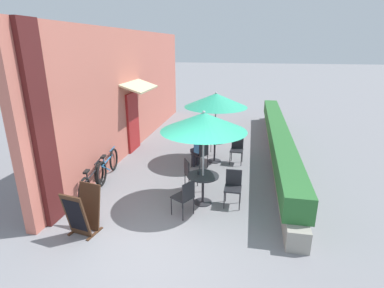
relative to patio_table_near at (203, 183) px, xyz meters
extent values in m
plane|color=gray|center=(-0.71, -1.96, -0.53)|extent=(120.00, 120.00, 0.00)
cube|color=#C66B5B|center=(-3.26, 4.00, 1.57)|extent=(0.24, 11.93, 4.20)
cube|color=#4C1919|center=(-3.08, -1.36, 1.57)|extent=(0.12, 0.56, 4.20)
cube|color=maroon|center=(-3.10, 3.41, 0.52)|extent=(0.08, 0.96, 2.10)
cube|color=beige|center=(-2.79, 3.41, 1.82)|extent=(0.78, 1.80, 0.30)
cube|color=gray|center=(2.04, 3.90, -0.31)|extent=(0.44, 10.93, 0.45)
cube|color=#2D6B33|center=(2.04, 3.90, 0.20)|extent=(0.60, 10.38, 0.56)
cylinder|color=#28282D|center=(0.00, 0.00, -0.52)|extent=(0.44, 0.44, 0.02)
cylinder|color=#28282D|center=(0.00, 0.00, -0.16)|extent=(0.06, 0.06, 0.72)
cylinder|color=#28282D|center=(0.00, 0.00, 0.19)|extent=(0.76, 0.76, 0.02)
cylinder|color=#B7B7BC|center=(0.00, 0.00, 0.58)|extent=(0.04, 0.04, 2.22)
cone|color=#2DAD84|center=(0.00, 0.00, 1.53)|extent=(1.99, 1.99, 0.43)
sphere|color=#B7B7BC|center=(0.00, 0.00, 1.75)|extent=(0.07, 0.07, 0.07)
cube|color=#232328|center=(0.72, -0.01, -0.08)|extent=(0.40, 0.40, 0.04)
cube|color=#232328|center=(0.72, 0.18, 0.13)|extent=(0.38, 0.03, 0.42)
cylinder|color=#232328|center=(0.54, -0.19, -0.31)|extent=(0.02, 0.02, 0.45)
cylinder|color=#232328|center=(0.90, -0.19, -0.31)|extent=(0.02, 0.02, 0.45)
cylinder|color=#232328|center=(0.54, 0.17, -0.31)|extent=(0.02, 0.02, 0.45)
cylinder|color=#232328|center=(0.90, 0.17, -0.31)|extent=(0.02, 0.02, 0.45)
cube|color=#232328|center=(-0.35, 0.63, -0.08)|extent=(0.54, 0.54, 0.04)
cube|color=#232328|center=(-0.51, 0.54, 0.13)|extent=(0.21, 0.35, 0.42)
cylinder|color=#232328|center=(-0.11, 0.56, -0.31)|extent=(0.02, 0.02, 0.45)
cylinder|color=#232328|center=(-0.28, 0.87, -0.31)|extent=(0.02, 0.02, 0.45)
cylinder|color=#232328|center=(-0.42, 0.38, -0.31)|extent=(0.02, 0.02, 0.45)
cylinder|color=#232328|center=(-0.60, 0.70, -0.31)|extent=(0.02, 0.02, 0.45)
cube|color=#232328|center=(-0.37, -0.62, -0.08)|extent=(0.55, 0.55, 0.04)
cube|color=#232328|center=(-0.21, -0.72, 0.13)|extent=(0.22, 0.34, 0.42)
cylinder|color=#232328|center=(-0.43, -0.37, -0.31)|extent=(0.02, 0.02, 0.45)
cylinder|color=#232328|center=(-0.62, -0.68, -0.31)|extent=(0.02, 0.02, 0.45)
cylinder|color=#232328|center=(-0.12, -0.56, -0.31)|extent=(0.02, 0.02, 0.45)
cylinder|color=#232328|center=(-0.31, -0.87, -0.31)|extent=(0.02, 0.02, 0.45)
cylinder|color=#232328|center=(-0.12, 0.06, 0.25)|extent=(0.07, 0.07, 0.09)
cylinder|color=#28282D|center=(-0.05, 2.79, -0.52)|extent=(0.44, 0.44, 0.02)
cylinder|color=#28282D|center=(-0.05, 2.79, -0.16)|extent=(0.06, 0.06, 0.72)
cylinder|color=#28282D|center=(-0.05, 2.79, 0.19)|extent=(0.76, 0.76, 0.02)
cylinder|color=#B7B7BC|center=(-0.05, 2.79, 0.58)|extent=(0.04, 0.04, 2.22)
cone|color=#2DAD84|center=(-0.05, 2.79, 1.53)|extent=(1.99, 1.99, 0.43)
sphere|color=#B7B7BC|center=(-0.05, 2.79, 1.75)|extent=(0.07, 0.07, 0.07)
cube|color=#232328|center=(-0.45, 2.19, -0.08)|extent=(0.55, 0.55, 0.04)
cube|color=#232328|center=(-0.30, 2.09, 0.13)|extent=(0.24, 0.33, 0.42)
cylinder|color=#232328|center=(-0.50, 2.44, -0.31)|extent=(0.02, 0.02, 0.45)
cylinder|color=#232328|center=(-0.70, 2.14, -0.31)|extent=(0.02, 0.02, 0.45)
cylinder|color=#232328|center=(-0.20, 2.24, -0.31)|extent=(0.02, 0.02, 0.45)
cylinder|color=#232328|center=(-0.40, 1.94, -0.31)|extent=(0.02, 0.02, 0.45)
cylinder|color=#23232D|center=(-0.56, 2.35, -0.30)|extent=(0.11, 0.11, 0.47)
cylinder|color=#23232D|center=(-0.65, 2.22, -0.30)|extent=(0.11, 0.11, 0.47)
cube|color=#23232D|center=(-0.53, 2.24, 0.00)|extent=(0.47, 0.45, 0.12)
cube|color=teal|center=(-0.44, 2.18, 0.25)|extent=(0.37, 0.40, 0.50)
sphere|color=#A87556|center=(-0.45, 2.19, 0.62)|extent=(0.20, 0.20, 0.20)
cube|color=#232328|center=(0.67, 2.74, -0.08)|extent=(0.43, 0.43, 0.04)
cube|color=#232328|center=(0.68, 2.93, 0.13)|extent=(0.38, 0.05, 0.42)
cylinder|color=#232328|center=(0.48, 2.57, -0.31)|extent=(0.02, 0.02, 0.45)
cylinder|color=#232328|center=(0.84, 2.55, -0.31)|extent=(0.02, 0.02, 0.45)
cylinder|color=#232328|center=(0.50, 2.93, -0.31)|extent=(0.02, 0.02, 0.45)
cylinder|color=#232328|center=(0.86, 2.91, -0.31)|extent=(0.02, 0.02, 0.45)
cube|color=#232328|center=(-0.37, 3.44, -0.08)|extent=(0.54, 0.54, 0.04)
cube|color=#232328|center=(-0.54, 3.36, 0.13)|extent=(0.19, 0.35, 0.42)
cylinder|color=#232328|center=(-0.13, 3.35, -0.31)|extent=(0.02, 0.02, 0.45)
cylinder|color=#232328|center=(-0.29, 3.68, -0.31)|extent=(0.02, 0.02, 0.45)
cylinder|color=#232328|center=(-0.45, 3.20, -0.31)|extent=(0.02, 0.02, 0.45)
cylinder|color=#232328|center=(-0.61, 3.52, -0.31)|extent=(0.02, 0.02, 0.45)
torus|color=black|center=(-2.99, 0.50, -0.20)|extent=(0.16, 0.67, 0.67)
torus|color=black|center=(-2.83, -0.56, -0.20)|extent=(0.16, 0.67, 0.67)
cylinder|color=black|center=(-2.91, -0.03, -0.01)|extent=(0.17, 0.83, 0.04)
cylinder|color=black|center=(-2.88, -0.22, -0.18)|extent=(0.13, 0.61, 0.40)
cylinder|color=black|center=(-2.87, -0.32, 0.09)|extent=(0.04, 0.04, 0.23)
cube|color=black|center=(-2.87, -0.32, 0.20)|extent=(0.13, 0.23, 0.05)
cylinder|color=black|center=(-2.99, 0.46, 0.15)|extent=(0.10, 0.46, 0.03)
torus|color=black|center=(-3.03, 1.50, -0.19)|extent=(0.15, 0.69, 0.68)
torus|color=black|center=(-2.88, 0.43, -0.19)|extent=(0.15, 0.69, 0.68)
cylinder|color=#236BA8|center=(-2.95, 0.97, 0.00)|extent=(0.15, 0.84, 0.04)
cylinder|color=#236BA8|center=(-2.93, 0.78, -0.17)|extent=(0.12, 0.61, 0.40)
cylinder|color=#236BA8|center=(-2.92, 0.67, 0.10)|extent=(0.04, 0.04, 0.24)
cube|color=black|center=(-2.92, 0.67, 0.22)|extent=(0.13, 0.23, 0.05)
cylinder|color=#236BA8|center=(-3.02, 1.46, 0.17)|extent=(0.09, 0.46, 0.03)
cube|color=#422819|center=(-2.18, -1.47, -0.03)|extent=(0.54, 0.32, 0.98)
cube|color=black|center=(-2.17, -1.45, -0.01)|extent=(0.44, 0.23, 0.74)
cube|color=#422819|center=(-2.25, -1.86, -0.03)|extent=(0.54, 0.32, 0.98)
cube|color=black|center=(-2.25, -1.88, -0.01)|extent=(0.44, 0.23, 0.74)
cube|color=#422819|center=(-1.98, -1.71, -0.52)|extent=(0.14, 0.48, 0.02)
cube|color=#422819|center=(-2.44, -1.62, -0.52)|extent=(0.14, 0.48, 0.02)
camera|label=1|loc=(0.99, -6.49, 3.19)|focal=28.00mm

